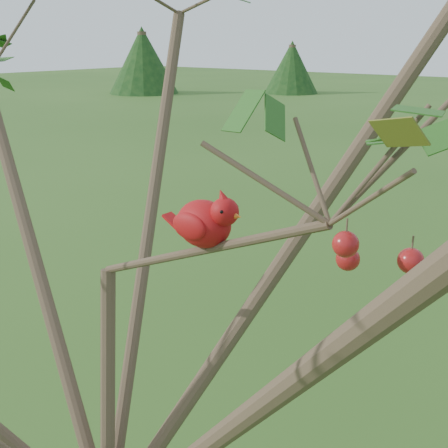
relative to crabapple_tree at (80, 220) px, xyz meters
name	(u,v)px	position (x,y,z in m)	size (l,w,h in m)	color
crabapple_tree	(80,220)	(0.00, 0.00, 0.00)	(2.35, 2.05, 2.95)	#493727
cardinal	(206,222)	(0.26, 0.10, 0.02)	(0.19, 0.10, 0.13)	red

